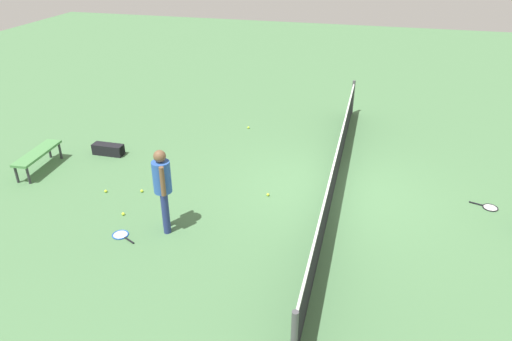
{
  "coord_description": "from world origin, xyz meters",
  "views": [
    {
      "loc": [
        9.33,
        0.62,
        5.3
      ],
      "look_at": [
        1.17,
        -1.5,
        0.9
      ],
      "focal_mm": 33.19,
      "sensor_mm": 36.0,
      "label": 1
    }
  ],
  "objects_px": {
    "courtside_bench": "(38,154)",
    "tennis_ball_baseline": "(106,191)",
    "tennis_ball_near_player": "(123,214)",
    "tennis_ball_by_net": "(142,191)",
    "equipment_bag": "(110,150)",
    "player_near_side": "(163,184)",
    "tennis_racket_far_player": "(489,207)",
    "tennis_racket_near_player": "(121,235)",
    "tennis_ball_stray_left": "(248,128)",
    "tennis_ball_midcourt": "(268,195)"
  },
  "relations": [
    {
      "from": "tennis_racket_near_player",
      "to": "courtside_bench",
      "type": "bearing_deg",
      "value": -121.51
    },
    {
      "from": "tennis_ball_near_player",
      "to": "tennis_ball_midcourt",
      "type": "distance_m",
      "value": 3.09
    },
    {
      "from": "tennis_ball_midcourt",
      "to": "tennis_ball_stray_left",
      "type": "height_order",
      "value": "same"
    },
    {
      "from": "tennis_racket_far_player",
      "to": "tennis_ball_near_player",
      "type": "distance_m",
      "value": 7.64
    },
    {
      "from": "courtside_bench",
      "to": "player_near_side",
      "type": "bearing_deg",
      "value": 68.74
    },
    {
      "from": "tennis_racket_far_player",
      "to": "tennis_ball_stray_left",
      "type": "height_order",
      "value": "tennis_ball_stray_left"
    },
    {
      "from": "tennis_racket_far_player",
      "to": "courtside_bench",
      "type": "height_order",
      "value": "courtside_bench"
    },
    {
      "from": "player_near_side",
      "to": "tennis_ball_midcourt",
      "type": "relative_size",
      "value": 25.76
    },
    {
      "from": "player_near_side",
      "to": "tennis_racket_near_player",
      "type": "xyz_separation_m",
      "value": [
        0.43,
        -0.76,
        -1.0
      ]
    },
    {
      "from": "equipment_bag",
      "to": "tennis_racket_near_player",
      "type": "bearing_deg",
      "value": 32.93
    },
    {
      "from": "courtside_bench",
      "to": "equipment_bag",
      "type": "distance_m",
      "value": 1.71
    },
    {
      "from": "tennis_ball_midcourt",
      "to": "equipment_bag",
      "type": "xyz_separation_m",
      "value": [
        -1.03,
        -4.45,
        0.11
      ]
    },
    {
      "from": "tennis_ball_by_net",
      "to": "tennis_ball_stray_left",
      "type": "bearing_deg",
      "value": 162.41
    },
    {
      "from": "player_near_side",
      "to": "tennis_ball_near_player",
      "type": "distance_m",
      "value": 1.47
    },
    {
      "from": "tennis_racket_far_player",
      "to": "tennis_ball_stray_left",
      "type": "bearing_deg",
      "value": -115.71
    },
    {
      "from": "tennis_racket_near_player",
      "to": "tennis_ball_midcourt",
      "type": "height_order",
      "value": "tennis_ball_midcourt"
    },
    {
      "from": "tennis_ball_midcourt",
      "to": "courtside_bench",
      "type": "xyz_separation_m",
      "value": [
        0.17,
        -5.63,
        0.38
      ]
    },
    {
      "from": "tennis_ball_stray_left",
      "to": "player_near_side",
      "type": "bearing_deg",
      "value": -1.96
    },
    {
      "from": "tennis_racket_near_player",
      "to": "courtside_bench",
      "type": "xyz_separation_m",
      "value": [
        -1.99,
        -3.25,
        0.4
      ]
    },
    {
      "from": "tennis_ball_by_net",
      "to": "equipment_bag",
      "type": "relative_size",
      "value": 0.08
    },
    {
      "from": "tennis_ball_midcourt",
      "to": "tennis_ball_stray_left",
      "type": "relative_size",
      "value": 1.0
    },
    {
      "from": "tennis_racket_near_player",
      "to": "tennis_racket_far_player",
      "type": "xyz_separation_m",
      "value": [
        -2.86,
        7.0,
        0.0
      ]
    },
    {
      "from": "tennis_ball_stray_left",
      "to": "equipment_bag",
      "type": "xyz_separation_m",
      "value": [
        2.59,
        -3.01,
        0.11
      ]
    },
    {
      "from": "tennis_racket_near_player",
      "to": "tennis_racket_far_player",
      "type": "distance_m",
      "value": 7.56
    },
    {
      "from": "tennis_racket_near_player",
      "to": "tennis_ball_stray_left",
      "type": "relative_size",
      "value": 9.06
    },
    {
      "from": "tennis_racket_near_player",
      "to": "equipment_bag",
      "type": "height_order",
      "value": "equipment_bag"
    },
    {
      "from": "tennis_ball_by_net",
      "to": "courtside_bench",
      "type": "height_order",
      "value": "courtside_bench"
    },
    {
      "from": "tennis_racket_far_player",
      "to": "tennis_ball_by_net",
      "type": "relative_size",
      "value": 9.2
    },
    {
      "from": "courtside_bench",
      "to": "tennis_ball_baseline",
      "type": "bearing_deg",
      "value": 74.45
    },
    {
      "from": "courtside_bench",
      "to": "tennis_ball_by_net",
      "type": "bearing_deg",
      "value": 82.55
    },
    {
      "from": "player_near_side",
      "to": "tennis_ball_by_net",
      "type": "height_order",
      "value": "player_near_side"
    },
    {
      "from": "equipment_bag",
      "to": "player_near_side",
      "type": "bearing_deg",
      "value": 45.69
    },
    {
      "from": "tennis_ball_near_player",
      "to": "tennis_ball_stray_left",
      "type": "bearing_deg",
      "value": 166.19
    },
    {
      "from": "tennis_ball_near_player",
      "to": "courtside_bench",
      "type": "bearing_deg",
      "value": -114.4
    },
    {
      "from": "tennis_racket_near_player",
      "to": "tennis_ball_near_player",
      "type": "relative_size",
      "value": 9.06
    },
    {
      "from": "tennis_racket_near_player",
      "to": "tennis_ball_near_player",
      "type": "xyz_separation_m",
      "value": [
        -0.66,
        -0.31,
        0.02
      ]
    },
    {
      "from": "tennis_racket_near_player",
      "to": "equipment_bag",
      "type": "bearing_deg",
      "value": -147.07
    },
    {
      "from": "tennis_ball_baseline",
      "to": "tennis_ball_midcourt",
      "type": "bearing_deg",
      "value": 102.09
    },
    {
      "from": "player_near_side",
      "to": "tennis_ball_baseline",
      "type": "distance_m",
      "value": 2.36
    },
    {
      "from": "player_near_side",
      "to": "tennis_ball_stray_left",
      "type": "distance_m",
      "value": 5.44
    },
    {
      "from": "courtside_bench",
      "to": "equipment_bag",
      "type": "bearing_deg",
      "value": 135.48
    },
    {
      "from": "tennis_ball_stray_left",
      "to": "courtside_bench",
      "type": "relative_size",
      "value": 0.04
    },
    {
      "from": "tennis_ball_near_player",
      "to": "tennis_ball_stray_left",
      "type": "relative_size",
      "value": 1.0
    },
    {
      "from": "tennis_racket_far_player",
      "to": "courtside_bench",
      "type": "bearing_deg",
      "value": -85.15
    },
    {
      "from": "tennis_ball_stray_left",
      "to": "courtside_bench",
      "type": "xyz_separation_m",
      "value": [
        3.79,
        -4.19,
        0.38
      ]
    },
    {
      "from": "tennis_ball_baseline",
      "to": "tennis_ball_stray_left",
      "type": "distance_m",
      "value": 4.84
    },
    {
      "from": "tennis_ball_midcourt",
      "to": "tennis_ball_stray_left",
      "type": "distance_m",
      "value": 3.89
    },
    {
      "from": "player_near_side",
      "to": "equipment_bag",
      "type": "height_order",
      "value": "player_near_side"
    },
    {
      "from": "tennis_ball_baseline",
      "to": "equipment_bag",
      "type": "bearing_deg",
      "value": -152.81
    },
    {
      "from": "tennis_ball_by_net",
      "to": "player_near_side",
      "type": "bearing_deg",
      "value": 43.82
    }
  ]
}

